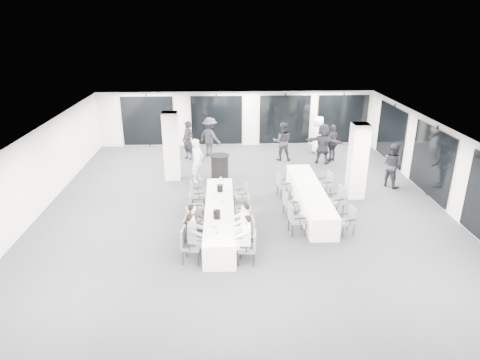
% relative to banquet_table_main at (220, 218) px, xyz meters
% --- Properties ---
extents(room, '(14.04, 16.04, 2.84)m').
position_rel_banquet_table_main_xyz_m(room, '(1.73, 2.48, 1.01)').
color(room, '#24242A').
rests_on(room, ground).
extents(column_left, '(0.60, 0.60, 2.80)m').
position_rel_banquet_table_main_xyz_m(column_left, '(-1.95, 4.56, 1.02)').
color(column_left, silver).
rests_on(column_left, floor).
extents(column_right, '(0.60, 0.60, 2.80)m').
position_rel_banquet_table_main_xyz_m(column_right, '(5.05, 2.36, 1.02)').
color(column_right, silver).
rests_on(column_right, floor).
extents(banquet_table_main, '(0.90, 5.00, 0.75)m').
position_rel_banquet_table_main_xyz_m(banquet_table_main, '(0.00, 0.00, 0.00)').
color(banquet_table_main, silver).
rests_on(banquet_table_main, floor).
extents(banquet_table_side, '(0.90, 5.00, 0.75)m').
position_rel_banquet_table_main_xyz_m(banquet_table_side, '(3.15, 1.44, 0.00)').
color(banquet_table_side, silver).
rests_on(banquet_table_side, floor).
extents(cocktail_table, '(0.80, 0.80, 1.11)m').
position_rel_banquet_table_main_xyz_m(cocktail_table, '(0.00, 4.20, 0.19)').
color(cocktail_table, black).
rests_on(cocktail_table, floor).
extents(chair_main_left_near, '(0.58, 0.62, 1.00)m').
position_rel_banquet_table_main_xyz_m(chair_main_left_near, '(-0.84, -1.93, 0.20)').
color(chair_main_left_near, '#4E5155').
rests_on(chair_main_left_near, floor).
extents(chair_main_left_second, '(0.58, 0.62, 0.98)m').
position_rel_banquet_table_main_xyz_m(chair_main_left_second, '(-0.83, -1.30, 0.18)').
color(chair_main_left_second, '#4E5155').
rests_on(chair_main_left_second, floor).
extents(chair_main_left_mid, '(0.56, 0.59, 0.92)m').
position_rel_banquet_table_main_xyz_m(chair_main_left_mid, '(-0.83, -0.46, 0.15)').
color(chair_main_left_mid, '#4E5155').
rests_on(chair_main_left_mid, floor).
extents(chair_main_left_fourth, '(0.50, 0.55, 0.92)m').
position_rel_banquet_table_main_xyz_m(chair_main_left_fourth, '(-0.83, 0.70, 0.15)').
color(chair_main_left_fourth, '#4E5155').
rests_on(chair_main_left_fourth, floor).
extents(chair_main_left_far, '(0.56, 0.60, 0.97)m').
position_rel_banquet_table_main_xyz_m(chair_main_left_far, '(-0.83, 1.64, 0.18)').
color(chair_main_left_far, '#4E5155').
rests_on(chair_main_left_far, floor).
extents(chair_main_right_near, '(0.53, 0.57, 0.94)m').
position_rel_banquet_table_main_xyz_m(chair_main_right_near, '(0.83, -2.08, 0.16)').
color(chair_main_right_near, '#4E5155').
rests_on(chair_main_right_near, floor).
extents(chair_main_right_second, '(0.51, 0.56, 0.95)m').
position_rel_banquet_table_main_xyz_m(chair_main_right_second, '(0.83, -1.30, 0.17)').
color(chair_main_right_second, '#4E5155').
rests_on(chair_main_right_second, floor).
extents(chair_main_right_mid, '(0.45, 0.51, 0.89)m').
position_rel_banquet_table_main_xyz_m(chair_main_right_mid, '(0.83, -0.43, 0.13)').
color(chair_main_right_mid, '#4E5155').
rests_on(chair_main_right_mid, floor).
extents(chair_main_right_fourth, '(0.46, 0.52, 0.89)m').
position_rel_banquet_table_main_xyz_m(chair_main_right_fourth, '(0.83, 0.48, 0.14)').
color(chair_main_right_fourth, '#4E5155').
rests_on(chair_main_right_fourth, floor).
extents(chair_main_right_far, '(0.53, 0.56, 0.90)m').
position_rel_banquet_table_main_xyz_m(chair_main_right_far, '(0.83, 1.63, 0.14)').
color(chair_main_right_far, '#4E5155').
rests_on(chair_main_right_far, floor).
extents(chair_side_left_near, '(0.56, 0.61, 1.00)m').
position_rel_banquet_table_main_xyz_m(chair_side_left_near, '(2.32, -0.47, 0.19)').
color(chair_side_left_near, '#4E5155').
rests_on(chair_side_left_near, floor).
extents(chair_side_left_mid, '(0.53, 0.56, 0.90)m').
position_rel_banquet_table_main_xyz_m(chair_side_left_mid, '(2.33, 0.82, 0.14)').
color(chair_side_left_mid, '#4E5155').
rests_on(chair_side_left_mid, floor).
extents(chair_side_left_far, '(0.54, 0.57, 0.90)m').
position_rel_banquet_table_main_xyz_m(chair_side_left_far, '(2.33, 2.49, 0.14)').
color(chair_side_left_far, '#4E5155').
rests_on(chair_side_left_far, floor).
extents(chair_side_right_near, '(0.53, 0.56, 0.88)m').
position_rel_banquet_table_main_xyz_m(chair_side_right_near, '(3.98, -0.53, 0.13)').
color(chair_side_right_near, '#4E5155').
rests_on(chair_side_right_near, floor).
extents(chair_side_right_mid, '(0.61, 0.64, 1.01)m').
position_rel_banquet_table_main_xyz_m(chair_side_right_mid, '(3.99, 0.86, 0.20)').
color(chair_side_right_mid, '#4E5155').
rests_on(chair_side_right_mid, floor).
extents(chair_side_right_far, '(0.55, 0.58, 0.94)m').
position_rel_banquet_table_main_xyz_m(chair_side_right_far, '(3.99, 2.53, 0.16)').
color(chair_side_right_far, '#4E5155').
rests_on(chair_side_right_far, floor).
extents(seated_guest_a, '(0.50, 0.38, 1.44)m').
position_rel_banquet_table_main_xyz_m(seated_guest_a, '(-0.67, -1.95, 0.44)').
color(seated_guest_a, '#5B5D63').
rests_on(seated_guest_a, floor).
extents(seated_guest_b, '(0.50, 0.38, 1.44)m').
position_rel_banquet_table_main_xyz_m(seated_guest_b, '(-0.67, -1.32, 0.44)').
color(seated_guest_b, black).
rests_on(seated_guest_b, floor).
extents(seated_guest_c, '(0.50, 0.38, 1.44)m').
position_rel_banquet_table_main_xyz_m(seated_guest_c, '(0.67, -2.07, 0.44)').
color(seated_guest_c, white).
rests_on(seated_guest_c, floor).
extents(seated_guest_d, '(0.50, 0.38, 1.44)m').
position_rel_banquet_table_main_xyz_m(seated_guest_d, '(0.67, -1.31, 0.44)').
color(seated_guest_d, white).
rests_on(seated_guest_d, floor).
extents(standing_guest_a, '(0.88, 0.93, 2.02)m').
position_rel_banquet_table_main_xyz_m(standing_guest_a, '(-0.90, 4.23, 0.63)').
color(standing_guest_a, white).
rests_on(standing_guest_a, floor).
extents(standing_guest_b, '(1.04, 0.69, 2.05)m').
position_rel_banquet_table_main_xyz_m(standing_guest_b, '(2.90, 6.82, 0.65)').
color(standing_guest_b, black).
rests_on(standing_guest_b, floor).
extents(standing_guest_c, '(1.52, 1.41, 2.13)m').
position_rel_banquet_table_main_xyz_m(standing_guest_c, '(-0.47, 7.59, 0.69)').
color(standing_guest_c, black).
rests_on(standing_guest_c, floor).
extents(standing_guest_d, '(1.31, 1.23, 1.96)m').
position_rel_banquet_table_main_xyz_m(standing_guest_d, '(5.20, 6.58, 0.61)').
color(standing_guest_d, black).
rests_on(standing_guest_d, floor).
extents(standing_guest_e, '(0.68, 1.04, 2.07)m').
position_rel_banquet_table_main_xyz_m(standing_guest_e, '(4.80, 7.85, 0.66)').
color(standing_guest_e, white).
rests_on(standing_guest_e, floor).
extents(standing_guest_f, '(2.05, 1.41, 2.09)m').
position_rel_banquet_table_main_xyz_m(standing_guest_f, '(4.69, 6.27, 0.67)').
color(standing_guest_f, black).
rests_on(standing_guest_f, floor).
extents(standing_guest_g, '(0.96, 0.97, 2.07)m').
position_rel_banquet_table_main_xyz_m(standing_guest_g, '(-1.48, 7.12, 0.66)').
color(standing_guest_g, black).
rests_on(standing_guest_g, floor).
extents(standing_guest_h, '(1.04, 1.13, 2.00)m').
position_rel_banquet_table_main_xyz_m(standing_guest_h, '(6.77, 3.36, 0.63)').
color(standing_guest_h, black).
rests_on(standing_guest_h, floor).
extents(ice_bucket_near, '(0.22, 0.22, 0.25)m').
position_rel_banquet_table_main_xyz_m(ice_bucket_near, '(-0.07, -0.81, 0.50)').
color(ice_bucket_near, black).
rests_on(ice_bucket_near, banquet_table_main).
extents(ice_bucket_far, '(0.21, 0.21, 0.24)m').
position_rel_banquet_table_main_xyz_m(ice_bucket_far, '(0.02, 1.27, 0.49)').
color(ice_bucket_far, black).
rests_on(ice_bucket_far, banquet_table_main).
extents(water_bottle_a, '(0.07, 0.07, 0.22)m').
position_rel_banquet_table_main_xyz_m(water_bottle_a, '(-0.06, -1.83, 0.48)').
color(water_bottle_a, silver).
rests_on(water_bottle_a, banquet_table_main).
extents(water_bottle_b, '(0.07, 0.07, 0.21)m').
position_rel_banquet_table_main_xyz_m(water_bottle_b, '(0.09, 0.25, 0.48)').
color(water_bottle_b, silver).
rests_on(water_bottle_b, banquet_table_main).
extents(water_bottle_c, '(0.07, 0.07, 0.21)m').
position_rel_banquet_table_main_xyz_m(water_bottle_c, '(0.05, 2.10, 0.48)').
color(water_bottle_c, silver).
rests_on(water_bottle_c, banquet_table_main).
extents(plate_a, '(0.20, 0.20, 0.03)m').
position_rel_banquet_table_main_xyz_m(plate_a, '(-0.14, -1.40, 0.39)').
color(plate_a, white).
rests_on(plate_a, banquet_table_main).
extents(plate_b, '(0.19, 0.19, 0.03)m').
position_rel_banquet_table_main_xyz_m(plate_b, '(0.19, -1.70, 0.39)').
color(plate_b, white).
rests_on(plate_b, banquet_table_main).
extents(plate_c, '(0.22, 0.22, 0.03)m').
position_rel_banquet_table_main_xyz_m(plate_c, '(-0.04, -0.36, 0.39)').
color(plate_c, white).
rests_on(plate_c, banquet_table_main).
extents(wine_glass, '(0.08, 0.08, 0.20)m').
position_rel_banquet_table_main_xyz_m(wine_glass, '(0.19, -2.00, 0.52)').
color(wine_glass, silver).
rests_on(wine_glass, banquet_table_main).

